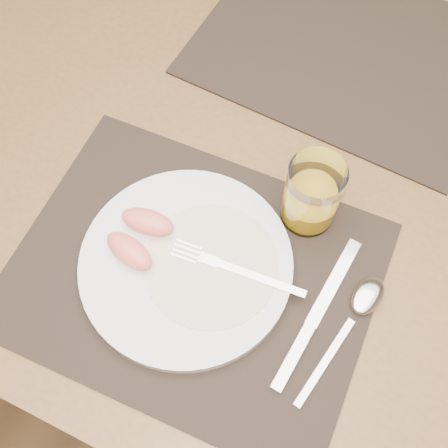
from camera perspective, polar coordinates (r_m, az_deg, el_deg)
ground at (r=1.49m, az=2.98°, el=-8.77°), size 5.00×5.00×0.00m
table at (r=0.88m, az=5.02°, el=4.34°), size 1.40×0.90×0.75m
placemat_near at (r=0.72m, az=-3.19°, el=-5.19°), size 0.46×0.36×0.00m
placemat_far at (r=0.94m, az=12.28°, el=16.91°), size 0.47×0.38×0.00m
plate at (r=0.71m, az=-3.87°, el=-4.10°), size 0.27×0.27×0.02m
plate_dressing at (r=0.70m, az=-1.36°, el=-4.13°), size 0.17×0.17×0.00m
fork at (r=0.70m, az=0.26°, el=-4.31°), size 0.18×0.03×0.00m
knife at (r=0.70m, az=8.80°, el=-10.07°), size 0.04×0.22×0.01m
spoon at (r=0.72m, az=13.80°, el=-7.99°), size 0.06×0.19×0.01m
juice_glass at (r=0.72m, az=8.88°, el=2.77°), size 0.07×0.07×0.11m
grapefruit_wedges at (r=0.71m, az=-8.69°, el=-1.22°), size 0.08×0.09×0.03m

